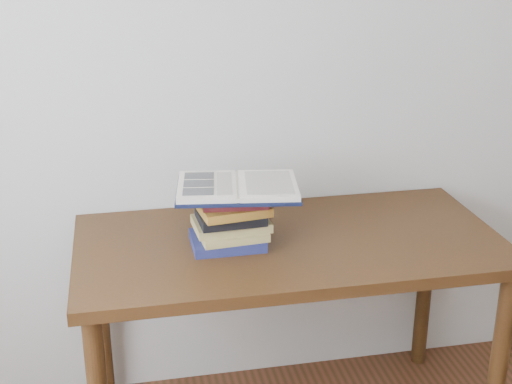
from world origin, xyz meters
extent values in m
cube|color=beige|center=(0.00, 1.75, 1.30)|extent=(3.50, 0.04, 2.60)
cube|color=#3E250F|center=(0.12, 1.38, 0.75)|extent=(1.43, 0.72, 0.04)
cylinder|color=#3E250F|center=(0.78, 1.08, 0.36)|extent=(0.06, 0.06, 0.73)
cylinder|color=#3E250F|center=(-0.53, 1.68, 0.36)|extent=(0.06, 0.06, 0.73)
cylinder|color=#3E250F|center=(0.78, 1.68, 0.36)|extent=(0.06, 0.06, 0.73)
cube|color=#1A244E|center=(-0.09, 1.37, 0.78)|extent=(0.24, 0.18, 0.03)
cube|color=tan|center=(-0.07, 1.36, 0.81)|extent=(0.23, 0.17, 0.03)
cube|color=tan|center=(-0.08, 1.38, 0.84)|extent=(0.25, 0.18, 0.03)
cube|color=black|center=(-0.08, 1.37, 0.87)|extent=(0.22, 0.17, 0.03)
cube|color=#A06524|center=(-0.07, 1.35, 0.90)|extent=(0.23, 0.17, 0.03)
cube|color=maroon|center=(-0.06, 1.37, 0.93)|extent=(0.22, 0.17, 0.03)
cube|color=black|center=(-0.05, 1.38, 0.95)|extent=(0.43, 0.33, 0.01)
cube|color=beige|center=(-0.15, 1.40, 0.97)|extent=(0.22, 0.28, 0.02)
cube|color=beige|center=(0.05, 1.37, 0.97)|extent=(0.22, 0.28, 0.02)
cylinder|color=beige|center=(-0.05, 1.38, 0.97)|extent=(0.05, 0.26, 0.01)
cube|color=black|center=(-0.16, 1.48, 0.98)|extent=(0.11, 0.07, 0.00)
cube|color=black|center=(-0.17, 1.41, 0.98)|extent=(0.11, 0.07, 0.00)
cube|color=black|center=(-0.19, 1.33, 0.98)|extent=(0.11, 0.07, 0.00)
cube|color=beige|center=(-0.09, 1.39, 0.98)|extent=(0.08, 0.22, 0.00)
cube|color=beige|center=(0.05, 1.37, 0.98)|extent=(0.18, 0.24, 0.00)
camera|label=1|loc=(-0.42, -0.74, 1.77)|focal=50.00mm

